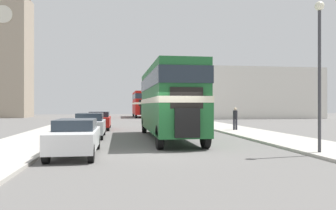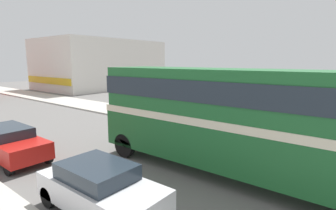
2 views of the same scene
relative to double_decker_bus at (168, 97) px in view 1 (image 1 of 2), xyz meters
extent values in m
plane|color=slate|center=(-0.63, -5.53, -2.40)|extent=(120.00, 120.00, 0.00)
cube|color=#B7B2A8|center=(6.12, -5.53, -2.34)|extent=(3.50, 120.00, 0.12)
cube|color=#1E602D|center=(0.00, 0.02, -1.12)|extent=(2.35, 10.50, 1.54)
cube|color=beige|center=(0.00, 0.02, -0.21)|extent=(2.37, 10.55, 0.28)
cube|color=#1E602D|center=(0.00, 0.02, 0.77)|extent=(2.30, 10.29, 1.68)
cube|color=#232D38|center=(0.00, 0.02, 0.86)|extent=(2.37, 10.40, 0.76)
cube|color=black|center=(0.00, -5.33, -1.20)|extent=(1.06, 0.20, 1.23)
cube|color=black|center=(0.00, -5.18, -0.15)|extent=(1.41, 0.12, 0.90)
cylinder|color=black|center=(-1.04, -4.37, -1.86)|extent=(0.28, 1.08, 1.08)
cylinder|color=black|center=(1.04, -4.37, -1.86)|extent=(0.28, 1.08, 1.08)
cylinder|color=black|center=(-1.04, 4.30, -1.86)|extent=(0.28, 1.08, 1.08)
cylinder|color=black|center=(1.04, 4.30, -1.86)|extent=(0.28, 1.08, 1.08)
cube|color=#B2140F|center=(0.88, 34.45, -1.10)|extent=(2.54, 10.44, 1.57)
cube|color=beige|center=(0.88, 34.45, -0.17)|extent=(2.57, 10.50, 0.29)
cube|color=#B2140F|center=(0.88, 34.45, 0.83)|extent=(2.49, 10.23, 1.72)
cube|color=#232D38|center=(0.88, 34.45, 0.91)|extent=(2.57, 10.34, 0.77)
cube|color=black|center=(0.88, 29.13, -1.18)|extent=(1.14, 0.20, 1.26)
cube|color=black|center=(0.88, 29.27, -0.12)|extent=(1.52, 0.12, 0.91)
cylinder|color=black|center=(-0.25, 30.09, -1.86)|extent=(0.28, 1.08, 1.08)
cylinder|color=black|center=(2.01, 30.09, -1.86)|extent=(0.28, 1.08, 1.08)
cylinder|color=black|center=(-0.25, 38.70, -1.86)|extent=(0.28, 1.08, 1.08)
cylinder|color=black|center=(2.01, 38.70, -1.86)|extent=(0.28, 1.08, 1.08)
cube|color=white|center=(-4.48, -5.63, -1.77)|extent=(1.66, 4.27, 0.70)
cube|color=#232D38|center=(-4.48, -5.46, -1.21)|extent=(1.46, 2.22, 0.41)
cylinder|color=black|center=(-5.20, -7.31, -2.08)|extent=(0.20, 0.64, 0.64)
cylinder|color=black|center=(-3.75, -7.31, -2.08)|extent=(0.20, 0.64, 0.64)
cylinder|color=black|center=(-5.20, -3.94, -2.08)|extent=(0.20, 0.64, 0.64)
cylinder|color=black|center=(-3.75, -3.94, -2.08)|extent=(0.20, 0.64, 0.64)
cube|color=silver|center=(-4.53, 1.44, -1.75)|extent=(1.71, 3.97, 0.73)
cube|color=#232D38|center=(-4.53, 1.60, -1.16)|extent=(1.50, 2.07, 0.44)
cylinder|color=black|center=(-5.28, -0.09, -2.08)|extent=(0.20, 0.64, 0.64)
cylinder|color=black|center=(-3.77, -0.09, -2.08)|extent=(0.20, 0.64, 0.64)
cylinder|color=black|center=(-5.28, 2.98, -2.08)|extent=(0.20, 0.64, 0.64)
cylinder|color=black|center=(-3.77, 2.98, -2.08)|extent=(0.20, 0.64, 0.64)
cube|color=red|center=(-4.36, 8.18, -1.76)|extent=(1.72, 4.65, 0.71)
cube|color=#232D38|center=(-4.36, 8.36, -1.19)|extent=(1.52, 2.42, 0.42)
cylinder|color=black|center=(-5.12, 6.30, -2.08)|extent=(0.20, 0.64, 0.64)
cylinder|color=black|center=(-3.59, 6.30, -2.08)|extent=(0.20, 0.64, 0.64)
cylinder|color=black|center=(-5.12, 10.05, -2.08)|extent=(0.20, 0.64, 0.64)
cylinder|color=black|center=(-3.59, 10.05, -2.08)|extent=(0.20, 0.64, 0.64)
cylinder|color=#282833|center=(5.65, 4.60, -1.88)|extent=(0.15, 0.15, 0.80)
cylinder|color=#282833|center=(5.83, 4.60, -1.88)|extent=(0.15, 0.15, 0.80)
cylinder|color=black|center=(5.74, 4.60, -1.17)|extent=(0.33, 0.33, 0.63)
sphere|color=beige|center=(5.74, 4.60, -0.74)|extent=(0.22, 0.22, 0.22)
cylinder|color=#38383D|center=(4.89, -6.98, 0.47)|extent=(0.12, 0.12, 5.50)
sphere|color=#EFEACC|center=(4.89, -6.98, 3.40)|extent=(0.36, 0.36, 0.36)
cube|color=tan|center=(-20.04, 36.79, 7.16)|extent=(5.99, 5.99, 19.13)
cylinder|color=silver|center=(-20.04, 33.75, 13.29)|extent=(2.70, 0.10, 2.70)
cube|color=silver|center=(18.21, 30.82, 1.32)|extent=(17.97, 11.92, 7.44)
cube|color=gold|center=(9.17, 30.82, -0.77)|extent=(0.12, 11.33, 0.89)
camera|label=1|loc=(-2.83, -18.64, -0.46)|focal=35.00mm
camera|label=2|loc=(-8.73, -4.27, 1.91)|focal=28.00mm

